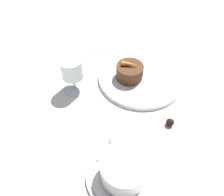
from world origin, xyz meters
name	(u,v)px	position (x,y,z in m)	size (l,w,h in m)	color
ground_plane	(131,76)	(0.00, 0.00, 0.00)	(3.00, 3.00, 0.00)	white
dinner_plate	(141,76)	(-0.02, -0.02, 0.01)	(0.26, 0.26, 0.01)	white
saucer	(122,174)	(-0.27, 0.16, 0.01)	(0.15, 0.15, 0.01)	white
coffee_cup	(124,169)	(-0.28, 0.16, 0.04)	(0.12, 0.10, 0.06)	white
spoon	(115,155)	(-0.23, 0.16, 0.01)	(0.03, 0.11, 0.00)	silver
wine_glass	(72,71)	(0.02, 0.18, 0.07)	(0.07, 0.07, 0.11)	silver
fork	(108,50)	(0.15, 0.02, 0.00)	(0.03, 0.18, 0.01)	silver
dessert_cake	(130,72)	(-0.01, 0.01, 0.04)	(0.08, 0.08, 0.04)	#4C2D19
carrot_garnish	(130,64)	(-0.01, 0.01, 0.06)	(0.04, 0.05, 0.01)	orange
chocolate_truffle	(170,122)	(-0.20, -0.01, 0.01)	(0.02, 0.02, 0.02)	black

